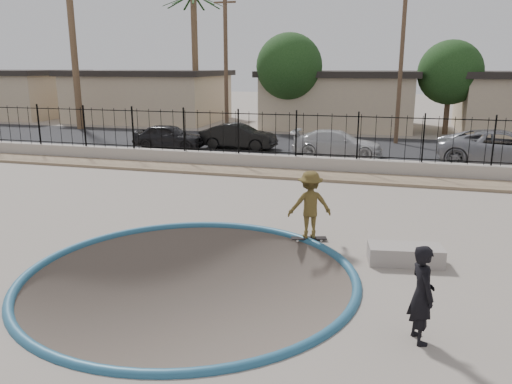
{
  "coord_description": "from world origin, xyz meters",
  "views": [
    {
      "loc": [
        3.91,
        -9.9,
        4.26
      ],
      "look_at": [
        0.59,
        2.0,
        1.12
      ],
      "focal_mm": 35.0,
      "sensor_mm": 36.0,
      "label": 1
    }
  ],
  "objects_px": {
    "skater": "(310,208)",
    "concrete_ledge": "(405,254)",
    "videographer": "(422,294)",
    "car_a": "(169,136)",
    "car_c": "(337,143)",
    "skateboard": "(309,238)",
    "car_b": "(238,136)",
    "car_d": "(504,148)"
  },
  "relations": [
    {
      "from": "skater",
      "to": "car_c",
      "type": "relative_size",
      "value": 0.39
    },
    {
      "from": "skater",
      "to": "skateboard",
      "type": "distance_m",
      "value": 0.78
    },
    {
      "from": "car_b",
      "to": "car_c",
      "type": "relative_size",
      "value": 0.92
    },
    {
      "from": "skater",
      "to": "car_d",
      "type": "distance_m",
      "value": 13.25
    },
    {
      "from": "videographer",
      "to": "concrete_ledge",
      "type": "relative_size",
      "value": 1.0
    },
    {
      "from": "car_b",
      "to": "skater",
      "type": "bearing_deg",
      "value": -154.29
    },
    {
      "from": "car_c",
      "to": "videographer",
      "type": "bearing_deg",
      "value": -169.05
    },
    {
      "from": "car_a",
      "to": "car_c",
      "type": "bearing_deg",
      "value": -91.56
    },
    {
      "from": "car_d",
      "to": "skater",
      "type": "bearing_deg",
      "value": 155.87
    },
    {
      "from": "skater",
      "to": "concrete_ledge",
      "type": "relative_size",
      "value": 1.05
    },
    {
      "from": "skater",
      "to": "concrete_ledge",
      "type": "distance_m",
      "value": 2.54
    },
    {
      "from": "skateboard",
      "to": "car_d",
      "type": "bearing_deg",
      "value": 44.08
    },
    {
      "from": "concrete_ledge",
      "to": "car_b",
      "type": "xyz_separation_m",
      "value": [
        -8.22,
        13.77,
        0.49
      ]
    },
    {
      "from": "car_a",
      "to": "car_b",
      "type": "bearing_deg",
      "value": -78.12
    },
    {
      "from": "videographer",
      "to": "car_a",
      "type": "height_order",
      "value": "videographer"
    },
    {
      "from": "videographer",
      "to": "car_c",
      "type": "height_order",
      "value": "videographer"
    },
    {
      "from": "car_c",
      "to": "car_d",
      "type": "relative_size",
      "value": 0.77
    },
    {
      "from": "skateboard",
      "to": "car_c",
      "type": "distance_m",
      "value": 12.07
    },
    {
      "from": "skateboard",
      "to": "videographer",
      "type": "relative_size",
      "value": 0.57
    },
    {
      "from": "concrete_ledge",
      "to": "car_c",
      "type": "height_order",
      "value": "car_c"
    },
    {
      "from": "concrete_ledge",
      "to": "car_d",
      "type": "xyz_separation_m",
      "value": [
        4.18,
        12.43,
        0.6
      ]
    },
    {
      "from": "concrete_ledge",
      "to": "car_a",
      "type": "bearing_deg",
      "value": 132.28
    },
    {
      "from": "skateboard",
      "to": "car_b",
      "type": "distance_m",
      "value": 14.21
    },
    {
      "from": "videographer",
      "to": "car_a",
      "type": "distance_m",
      "value": 20.16
    },
    {
      "from": "videographer",
      "to": "car_b",
      "type": "distance_m",
      "value": 19.03
    },
    {
      "from": "concrete_ledge",
      "to": "car_a",
      "type": "xyz_separation_m",
      "value": [
        -11.77,
        12.94,
        0.47
      ]
    },
    {
      "from": "skater",
      "to": "car_c",
      "type": "height_order",
      "value": "skater"
    },
    {
      "from": "skateboard",
      "to": "car_b",
      "type": "relative_size",
      "value": 0.23
    },
    {
      "from": "videographer",
      "to": "car_d",
      "type": "bearing_deg",
      "value": -34.68
    },
    {
      "from": "skateboard",
      "to": "car_c",
      "type": "relative_size",
      "value": 0.21
    },
    {
      "from": "skater",
      "to": "skateboard",
      "type": "bearing_deg",
      "value": 180.0
    },
    {
      "from": "skater",
      "to": "car_d",
      "type": "relative_size",
      "value": 0.3
    },
    {
      "from": "car_b",
      "to": "car_d",
      "type": "relative_size",
      "value": 0.71
    },
    {
      "from": "skateboard",
      "to": "car_b",
      "type": "height_order",
      "value": "car_b"
    },
    {
      "from": "skater",
      "to": "concrete_ledge",
      "type": "xyz_separation_m",
      "value": [
        2.3,
        -0.87,
        -0.64
      ]
    },
    {
      "from": "car_c",
      "to": "car_d",
      "type": "bearing_deg",
      "value": -94.01
    },
    {
      "from": "skateboard",
      "to": "car_c",
      "type": "bearing_deg",
      "value": 76.78
    },
    {
      "from": "skater",
      "to": "car_a",
      "type": "xyz_separation_m",
      "value": [
        -9.47,
        12.07,
        -0.17
      ]
    },
    {
      "from": "skateboard",
      "to": "car_d",
      "type": "xyz_separation_m",
      "value": [
        6.48,
        11.55,
        0.74
      ]
    },
    {
      "from": "concrete_ledge",
      "to": "car_a",
      "type": "height_order",
      "value": "car_a"
    },
    {
      "from": "skateboard",
      "to": "car_a",
      "type": "relative_size",
      "value": 0.24
    },
    {
      "from": "car_a",
      "to": "car_c",
      "type": "xyz_separation_m",
      "value": [
        8.75,
        -0.03,
        -0.02
      ]
    }
  ]
}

